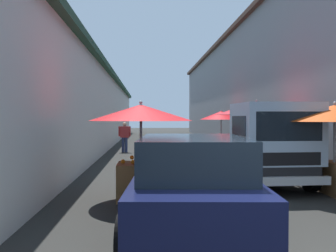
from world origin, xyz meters
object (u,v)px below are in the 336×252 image
fruit_stall_far_left (256,113)px  fruit_stall_near_left (336,125)px  parked_scooter (243,148)px  fruit_stall_far_right (139,126)px  hatchback_car (192,183)px  delivery_truck (265,145)px  plastic_stool (160,148)px  vendor_by_crates (125,135)px  fruit_stall_near_right (221,119)px

fruit_stall_far_left → fruit_stall_near_left: 4.46m
fruit_stall_near_left → parked_scooter: (7.22, 0.17, -1.12)m
fruit_stall_far_left → fruit_stall_far_right: (-4.61, 3.94, -0.32)m
fruit_stall_far_right → fruit_stall_far_left: bearing=-40.5°
fruit_stall_near_left → hatchback_car: size_ratio=0.59×
fruit_stall_far_right → parked_scooter: size_ratio=1.30×
hatchback_car → delivery_truck: bearing=-33.3°
fruit_stall_near_left → fruit_stall_far_left: bearing=5.8°
parked_scooter → plastic_stool: parked_scooter is taller
vendor_by_crates → plastic_stool: (-1.32, -1.72, -0.53)m
delivery_truck → hatchback_car: bearing=146.7°
delivery_truck → vendor_by_crates: bearing=23.5°
fruit_stall_far_left → delivery_truck: (-3.30, 0.80, -0.84)m
fruit_stall_far_right → hatchback_car: bearing=-158.5°
plastic_stool → fruit_stall_far_right: bearing=175.1°
hatchback_car → vendor_by_crates: 12.93m
fruit_stall_near_left → vendor_by_crates: bearing=26.9°
parked_scooter → plastic_stool: (1.93, 3.42, -0.12)m
vendor_by_crates → fruit_stall_far_right: bearing=-175.0°
fruit_stall_near_left → hatchback_car: 4.32m
parked_scooter → fruit_stall_near_left: bearing=-178.7°
fruit_stall_far_left → plastic_stool: 5.88m
fruit_stall_far_left → fruit_stall_near_right: bearing=-3.0°
vendor_by_crates → parked_scooter: (-3.26, -5.14, -0.41)m
plastic_stool → hatchback_car: bearing=-179.8°
fruit_stall_near_right → delivery_truck: bearing=173.8°
fruit_stall_far_left → delivery_truck: 3.50m
fruit_stall_far_right → parked_scooter: 8.59m
fruit_stall_far_left → hatchback_car: fruit_stall_far_left is taller
fruit_stall_far_left → vendor_by_crates: (6.04, 4.86, -1.03)m
fruit_stall_far_left → plastic_stool: bearing=33.6°
fruit_stall_near_right → hatchback_car: size_ratio=0.59×
hatchback_car → plastic_stool: 11.50m
fruit_stall_far_right → plastic_stool: (9.33, -0.80, -1.23)m
fruit_stall_far_right → vendor_by_crates: fruit_stall_far_right is taller
fruit_stall_near_left → fruit_stall_far_right: (-0.18, 4.39, -0.01)m
delivery_truck → parked_scooter: (6.09, -1.09, -0.59)m
fruit_stall_far_left → hatchback_car: bearing=155.5°
fruit_stall_near_right → fruit_stall_far_right: (-12.63, 4.36, -0.13)m
hatchback_car → plastic_stool: (11.49, 0.05, -0.41)m
vendor_by_crates → parked_scooter: 6.10m
fruit_stall_far_left → delivery_truck: size_ratio=0.57×
fruit_stall_far_left → fruit_stall_near_right: fruit_stall_far_left is taller
delivery_truck → plastic_stool: size_ratio=11.46×
delivery_truck → parked_scooter: size_ratio=2.99×
fruit_stall_near_right → vendor_by_crates: fruit_stall_near_right is taller
plastic_stool → parked_scooter: bearing=-119.5°
hatchback_car → delivery_truck: 4.16m
hatchback_car → delivery_truck: (3.47, -2.28, 0.30)m
fruit_stall_near_left → vendor_by_crates: (10.47, 5.31, -0.71)m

